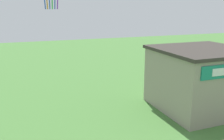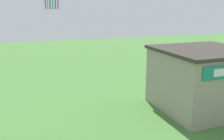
{
  "view_description": "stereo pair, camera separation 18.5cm",
  "coord_description": "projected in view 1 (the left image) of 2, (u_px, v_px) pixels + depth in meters",
  "views": [
    {
      "loc": [
        -4.15,
        -1.2,
        7.8
      ],
      "look_at": [
        0.0,
        9.71,
        4.87
      ],
      "focal_mm": 40.0,
      "sensor_mm": 36.0,
      "label": 1
    },
    {
      "loc": [
        -3.98,
        -1.27,
        7.8
      ],
      "look_at": [
        0.0,
        9.71,
        4.87
      ],
      "focal_mm": 40.0,
      "sensor_mm": 36.0,
      "label": 2
    }
  ],
  "objects": [
    {
      "name": "seaside_building",
      "position": [
        201.0,
        79.0,
        19.47
      ],
      "size": [
        6.85,
        6.59,
        4.79
      ],
      "color": "gray",
      "rests_on": "ground_plane"
    }
  ]
}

